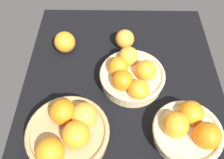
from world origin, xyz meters
TOP-DOWN VIEW (x-y plane):
  - market_tray at (0.00, 0.00)cm, footprint 84.00×72.00cm
  - basket_near_right at (22.50, -16.14)cm, footprint 24.89×24.89cm
  - basket_center at (0.34, 3.24)cm, footprint 23.17×23.17cm
  - basket_far_right at (20.74, 19.64)cm, footprint 21.25×21.25cm
  - loose_orange_front_gap at (-18.76, 1.23)cm, footprint 7.57×7.57cm
  - loose_orange_back_gap at (-16.29, -22.49)cm, footprint 8.30×8.30cm

SIDE VIEW (x-z plane):
  - market_tray at x=0.00cm, z-range 0.00..3.00cm
  - loose_orange_front_gap at x=-18.76cm, z-range 3.00..10.57cm
  - loose_orange_back_gap at x=-16.29cm, z-range 3.00..11.30cm
  - basket_far_right at x=20.74cm, z-range 1.98..12.54cm
  - basket_center at x=0.34cm, z-range 2.07..12.67cm
  - basket_near_right at x=22.50cm, z-range 1.75..14.37cm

